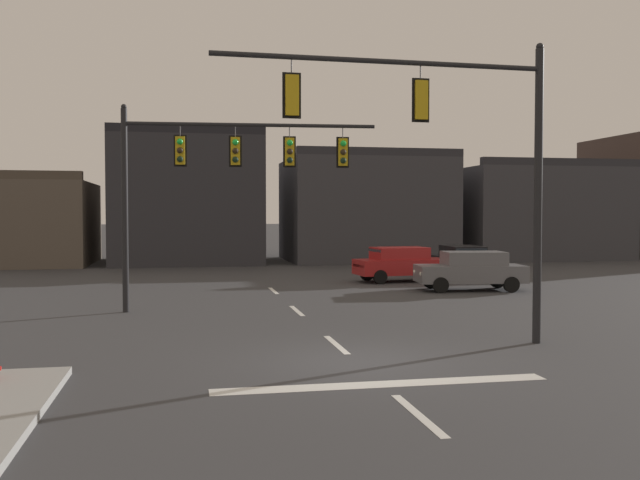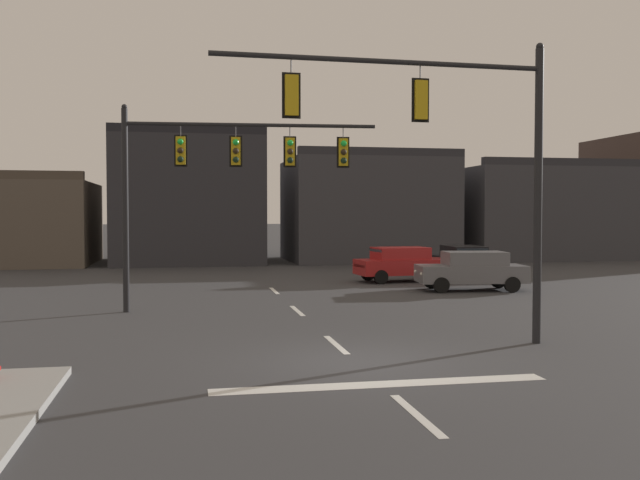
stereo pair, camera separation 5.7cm
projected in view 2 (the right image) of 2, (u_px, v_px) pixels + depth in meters
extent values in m
plane|color=#353538|center=(356.00, 362.00, 14.92)|extent=(400.00, 400.00, 0.00)
cube|color=silver|center=(382.00, 384.00, 12.96)|extent=(6.40, 0.50, 0.01)
cube|color=silver|center=(417.00, 415.00, 11.00)|extent=(0.16, 2.40, 0.01)
cube|color=silver|center=(336.00, 344.00, 16.88)|extent=(0.16, 2.40, 0.01)
cube|color=silver|center=(297.00, 311.00, 22.77)|extent=(0.16, 2.40, 0.01)
cube|color=silver|center=(274.00, 291.00, 28.66)|extent=(0.16, 2.40, 0.01)
cylinder|color=black|center=(538.00, 197.00, 16.95)|extent=(0.20, 0.20, 7.17)
cylinder|color=black|center=(383.00, 61.00, 16.00)|extent=(7.93, 0.30, 0.12)
sphere|color=black|center=(540.00, 46.00, 16.82)|extent=(0.18, 0.18, 0.18)
cylinder|color=#56565B|center=(420.00, 73.00, 16.20)|extent=(0.03, 0.03, 0.35)
cube|color=gold|center=(420.00, 100.00, 16.22)|extent=(0.31, 0.25, 0.90)
sphere|color=green|center=(418.00, 89.00, 16.34)|extent=(0.20, 0.20, 0.20)
sphere|color=#2D2314|center=(418.00, 101.00, 16.35)|extent=(0.20, 0.20, 0.20)
sphere|color=black|center=(418.00, 113.00, 16.36)|extent=(0.20, 0.20, 0.20)
cube|color=black|center=(420.00, 100.00, 16.20)|extent=(0.42, 0.04, 1.02)
cylinder|color=#56565B|center=(291.00, 68.00, 15.56)|extent=(0.03, 0.03, 0.35)
cube|color=gold|center=(291.00, 96.00, 15.58)|extent=(0.31, 0.25, 0.90)
sphere|color=green|center=(290.00, 84.00, 15.70)|extent=(0.20, 0.20, 0.20)
sphere|color=#2D2314|center=(290.00, 97.00, 15.71)|extent=(0.20, 0.20, 0.20)
sphere|color=black|center=(290.00, 109.00, 15.72)|extent=(0.20, 0.20, 0.20)
cube|color=black|center=(291.00, 96.00, 15.56)|extent=(0.42, 0.04, 1.02)
cylinder|color=black|center=(125.00, 211.00, 22.35)|extent=(0.20, 0.20, 6.54)
cylinder|color=black|center=(252.00, 125.00, 22.68)|extent=(8.11, 0.79, 0.12)
sphere|color=black|center=(124.00, 107.00, 22.22)|extent=(0.18, 0.18, 0.18)
cylinder|color=#56565B|center=(181.00, 131.00, 22.44)|extent=(0.03, 0.03, 0.35)
cube|color=gold|center=(181.00, 151.00, 22.46)|extent=(0.32, 0.26, 0.90)
sphere|color=green|center=(180.00, 142.00, 22.32)|extent=(0.20, 0.20, 0.20)
sphere|color=#2D2314|center=(180.00, 150.00, 22.34)|extent=(0.20, 0.20, 0.20)
sphere|color=black|center=(180.00, 159.00, 22.35)|extent=(0.20, 0.20, 0.20)
cube|color=black|center=(181.00, 151.00, 22.48)|extent=(0.42, 0.06, 1.02)
cylinder|color=#56565B|center=(236.00, 132.00, 22.63)|extent=(0.03, 0.03, 0.35)
cube|color=gold|center=(236.00, 151.00, 22.66)|extent=(0.32, 0.26, 0.90)
sphere|color=green|center=(236.00, 142.00, 22.52)|extent=(0.20, 0.20, 0.20)
sphere|color=#2D2314|center=(236.00, 151.00, 22.53)|extent=(0.20, 0.20, 0.20)
sphere|color=black|center=(236.00, 160.00, 22.54)|extent=(0.20, 0.20, 0.20)
cube|color=black|center=(236.00, 151.00, 22.68)|extent=(0.42, 0.06, 1.02)
cylinder|color=#56565B|center=(290.00, 133.00, 22.82)|extent=(0.03, 0.03, 0.35)
cube|color=gold|center=(290.00, 152.00, 22.85)|extent=(0.32, 0.26, 0.90)
sphere|color=green|center=(290.00, 143.00, 22.71)|extent=(0.20, 0.20, 0.20)
sphere|color=#2D2314|center=(290.00, 151.00, 22.72)|extent=(0.20, 0.20, 0.20)
sphere|color=black|center=(290.00, 160.00, 22.73)|extent=(0.20, 0.20, 0.20)
cube|color=black|center=(290.00, 152.00, 22.87)|extent=(0.42, 0.06, 1.02)
cylinder|color=#56565B|center=(343.00, 133.00, 23.01)|extent=(0.03, 0.03, 0.35)
cube|color=gold|center=(343.00, 152.00, 23.04)|extent=(0.32, 0.26, 0.90)
sphere|color=green|center=(344.00, 143.00, 22.90)|extent=(0.20, 0.20, 0.20)
sphere|color=#2D2314|center=(344.00, 152.00, 22.91)|extent=(0.20, 0.20, 0.20)
sphere|color=black|center=(344.00, 161.00, 22.92)|extent=(0.20, 0.20, 0.20)
cube|color=black|center=(343.00, 152.00, 23.06)|extent=(0.42, 0.06, 1.02)
cube|color=slate|center=(471.00, 274.00, 28.76)|extent=(4.58, 2.30, 0.70)
cube|color=slate|center=(474.00, 258.00, 28.75)|extent=(2.63, 1.87, 0.56)
cube|color=#2D3842|center=(456.00, 259.00, 28.69)|extent=(0.42, 1.54, 0.47)
cube|color=#2D3842|center=(502.00, 259.00, 28.84)|extent=(0.39, 1.53, 0.46)
cylinder|color=black|center=(441.00, 285.00, 27.82)|extent=(0.66, 0.29, 0.64)
cylinder|color=black|center=(431.00, 281.00, 29.52)|extent=(0.66, 0.29, 0.64)
cylinder|color=black|center=(512.00, 285.00, 28.04)|extent=(0.66, 0.29, 0.64)
cylinder|color=black|center=(498.00, 281.00, 29.73)|extent=(0.66, 0.29, 0.64)
sphere|color=silver|center=(422.00, 274.00, 28.02)|extent=(0.16, 0.16, 0.16)
sphere|color=silver|center=(416.00, 272.00, 29.17)|extent=(0.16, 0.16, 0.16)
cube|color=maroon|center=(522.00, 271.00, 28.92)|extent=(0.20, 1.36, 0.12)
cube|color=#A81E1E|center=(403.00, 267.00, 32.58)|extent=(4.55, 2.20, 0.70)
cube|color=#A81E1E|center=(400.00, 253.00, 32.51)|extent=(2.60, 1.82, 0.56)
cube|color=#2D3842|center=(416.00, 253.00, 32.73)|extent=(0.39, 1.54, 0.47)
cube|color=#2D3842|center=(377.00, 254.00, 32.18)|extent=(0.36, 1.53, 0.46)
cylinder|color=black|center=(424.00, 272.00, 33.81)|extent=(0.66, 0.28, 0.64)
cylinder|color=black|center=(440.00, 275.00, 32.18)|extent=(0.66, 0.28, 0.64)
cylinder|color=black|center=(368.00, 274.00, 33.00)|extent=(0.66, 0.28, 0.64)
cylinder|color=black|center=(381.00, 277.00, 31.37)|extent=(0.66, 0.28, 0.64)
sphere|color=silver|center=(440.00, 264.00, 33.74)|extent=(0.16, 0.16, 0.16)
sphere|color=silver|center=(451.00, 265.00, 32.63)|extent=(0.16, 0.16, 0.16)
cube|color=maroon|center=(359.00, 266.00, 31.96)|extent=(0.17, 1.37, 0.12)
cube|color=black|center=(462.00, 264.00, 34.08)|extent=(2.01, 4.48, 0.70)
cube|color=black|center=(463.00, 252.00, 33.91)|extent=(1.72, 2.54, 0.56)
cube|color=#2D3842|center=(458.00, 251.00, 34.66)|extent=(1.53, 0.32, 0.47)
cube|color=#2D3842|center=(472.00, 253.00, 32.75)|extent=(1.53, 0.29, 0.46)
cylinder|color=black|center=(436.00, 270.00, 35.41)|extent=(0.25, 0.65, 0.64)
cylinder|color=black|center=(468.00, 269.00, 35.65)|extent=(0.25, 0.65, 0.64)
cylinder|color=black|center=(455.00, 275.00, 32.54)|extent=(0.25, 0.65, 0.64)
cylinder|color=black|center=(490.00, 274.00, 32.78)|extent=(0.25, 0.65, 0.64)
sphere|color=silver|center=(437.00, 260.00, 36.15)|extent=(0.16, 0.16, 0.16)
sphere|color=silver|center=(458.00, 260.00, 36.31)|extent=(0.16, 0.16, 0.16)
cube|color=maroon|center=(479.00, 266.00, 31.92)|extent=(1.37, 0.11, 0.12)
cube|color=brown|center=(24.00, 223.00, 43.67)|extent=(8.42, 9.23, 5.12)
cube|color=#493F35|center=(6.00, 175.00, 39.33)|extent=(8.42, 0.60, 0.50)
cube|color=#2D2D33|center=(188.00, 202.00, 45.65)|extent=(9.30, 9.47, 7.92)
cube|color=black|center=(188.00, 129.00, 41.14)|extent=(9.30, 0.60, 0.50)
cube|color=#38383D|center=(366.00, 210.00, 47.46)|extent=(10.68, 8.49, 6.80)
cube|color=#2B2B30|center=(382.00, 152.00, 43.44)|extent=(10.68, 0.60, 0.50)
cube|color=#38383D|center=(517.00, 214.00, 52.34)|extent=(11.28, 13.66, 6.32)
cube|color=#2B2B30|center=(563.00, 162.00, 45.81)|extent=(11.28, 0.60, 0.50)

